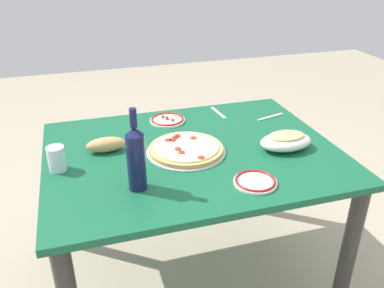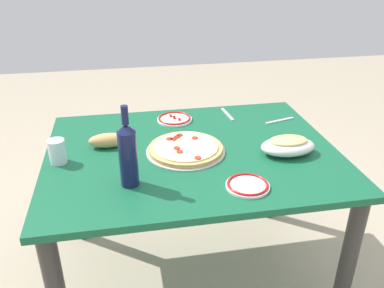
# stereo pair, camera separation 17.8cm
# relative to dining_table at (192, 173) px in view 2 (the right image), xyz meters

# --- Properties ---
(ground_plane) EXTENTS (8.00, 8.00, 0.00)m
(ground_plane) POSITION_rel_dining_table_xyz_m (0.00, 0.00, -0.64)
(ground_plane) COLOR tan
(ground_plane) RESTS_ON ground
(dining_table) EXTENTS (1.28, 0.98, 0.75)m
(dining_table) POSITION_rel_dining_table_xyz_m (0.00, 0.00, 0.00)
(dining_table) COLOR #145938
(dining_table) RESTS_ON ground
(pepperoni_pizza) EXTENTS (0.35, 0.35, 0.03)m
(pepperoni_pizza) POSITION_rel_dining_table_xyz_m (0.03, 0.01, 0.13)
(pepperoni_pizza) COLOR #B7B7BC
(pepperoni_pizza) RESTS_ON dining_table
(baked_pasta_dish) EXTENTS (0.24, 0.15, 0.08)m
(baked_pasta_dish) POSITION_rel_dining_table_xyz_m (-0.40, 0.11, 0.16)
(baked_pasta_dish) COLOR white
(baked_pasta_dish) RESTS_ON dining_table
(wine_bottle) EXTENTS (0.07, 0.07, 0.32)m
(wine_bottle) POSITION_rel_dining_table_xyz_m (0.28, 0.23, 0.25)
(wine_bottle) COLOR #141942
(wine_bottle) RESTS_ON dining_table
(water_glass) EXTENTS (0.07, 0.07, 0.10)m
(water_glass) POSITION_rel_dining_table_xyz_m (0.57, 0.01, 0.17)
(water_glass) COLOR silver
(water_glass) RESTS_ON dining_table
(side_plate_near) EXTENTS (0.17, 0.17, 0.02)m
(side_plate_near) POSITION_rel_dining_table_xyz_m (-0.15, 0.34, 0.13)
(side_plate_near) COLOR white
(side_plate_near) RESTS_ON dining_table
(side_plate_far) EXTENTS (0.18, 0.18, 0.02)m
(side_plate_far) POSITION_rel_dining_table_xyz_m (0.03, -0.34, 0.13)
(side_plate_far) COLOR white
(side_plate_far) RESTS_ON dining_table
(bread_loaf) EXTENTS (0.17, 0.07, 0.07)m
(bread_loaf) POSITION_rel_dining_table_xyz_m (0.37, -0.10, 0.15)
(bread_loaf) COLOR tan
(bread_loaf) RESTS_ON dining_table
(fork_left) EXTENTS (0.03, 0.17, 0.00)m
(fork_left) POSITION_rel_dining_table_xyz_m (-0.26, -0.37, 0.12)
(fork_left) COLOR #B7B7BC
(fork_left) RESTS_ON dining_table
(fork_right) EXTENTS (0.17, 0.06, 0.00)m
(fork_right) POSITION_rel_dining_table_xyz_m (-0.51, -0.24, 0.12)
(fork_right) COLOR #B7B7BC
(fork_right) RESTS_ON dining_table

